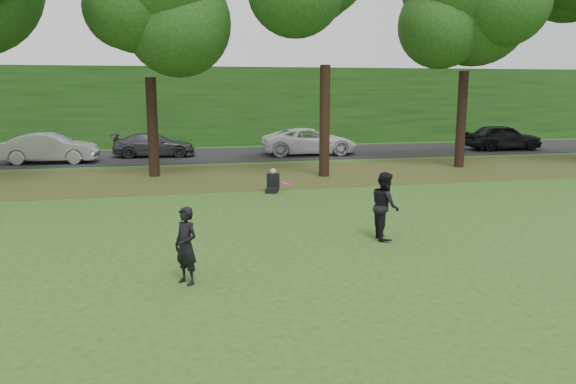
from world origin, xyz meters
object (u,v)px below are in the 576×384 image
(frisbee, at_px, (287,184))
(seated_person, at_px, (273,183))
(player_right, at_px, (385,206))
(player_left, at_px, (186,246))

(frisbee, height_order, seated_person, frisbee)
(player_right, height_order, frisbee, frisbee)
(player_right, xyz_separation_m, seated_person, (-1.39, 6.96, -0.53))
(frisbee, relative_size, seated_person, 0.42)
(player_left, relative_size, frisbee, 4.28)
(player_left, relative_size, seated_person, 1.80)
(player_left, distance_m, player_right, 5.40)
(player_left, height_order, seated_person, player_left)
(player_left, xyz_separation_m, player_right, (4.94, 2.18, 0.09))
(seated_person, bearing_deg, player_right, -58.12)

